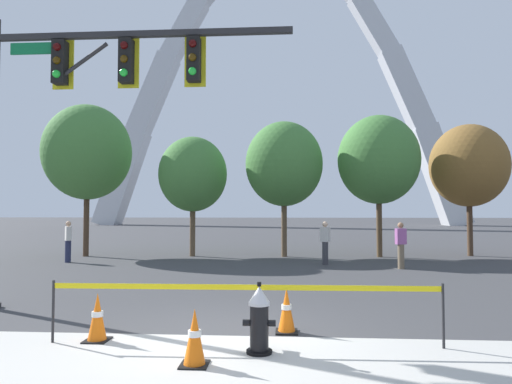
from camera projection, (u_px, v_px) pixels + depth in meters
name	position (u px, v px, depth m)	size (l,w,h in m)	color
ground_plane	(224.00, 337.00, 6.89)	(240.00, 240.00, 0.00)	#3D3D3F
fire_hydrant	(259.00, 320.00, 6.13)	(0.46, 0.48, 0.99)	black
caution_tape_barrier	(244.00, 301.00, 6.48)	(5.81, 0.13, 0.94)	#232326
traffic_cone_by_hydrant	(287.00, 310.00, 7.18)	(0.36, 0.36, 0.73)	black
traffic_cone_mid_sidewalk	(97.00, 318.00, 6.69)	(0.36, 0.36, 0.73)	black
traffic_cone_curb_edge	(195.00, 338.00, 5.63)	(0.36, 0.36, 0.73)	black
traffic_signal_gantry	(76.00, 100.00, 9.01)	(6.42, 0.44, 6.00)	#232326
monument_arch	(278.00, 96.00, 61.54)	(51.77, 3.21, 41.24)	silver
tree_far_left	(87.00, 152.00, 19.37)	(3.81, 3.81, 6.67)	#473323
tree_left_mid	(193.00, 174.00, 19.36)	(3.00, 3.00, 5.26)	brown
tree_center_left	(284.00, 164.00, 19.16)	(3.36, 3.36, 5.88)	brown
tree_center_right	(378.00, 160.00, 19.07)	(3.51, 3.51, 6.14)	brown
tree_right_mid	(469.00, 166.00, 19.51)	(3.33, 3.33, 5.83)	#473323
pedestrian_walking_left	(325.00, 242.00, 16.20)	(0.39, 0.36, 1.59)	#38383D
pedestrian_standing_center	(68.00, 241.00, 16.93)	(0.36, 0.39, 1.59)	#232847
pedestrian_walking_right	(401.00, 245.00, 15.04)	(0.38, 0.27, 1.59)	brown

